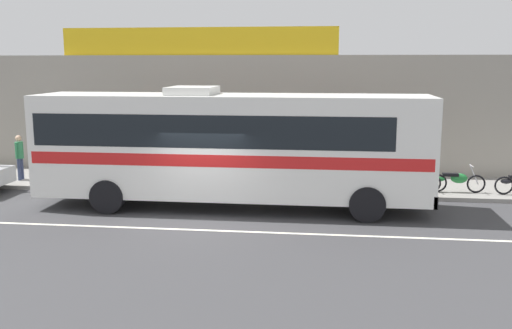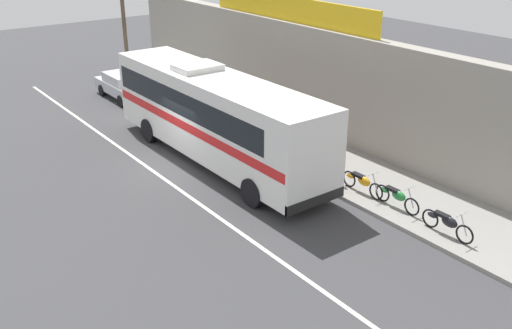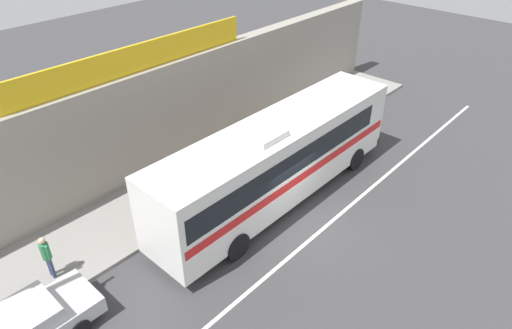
% 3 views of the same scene
% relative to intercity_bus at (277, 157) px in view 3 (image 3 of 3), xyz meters
% --- Properties ---
extents(ground_plane, '(70.00, 70.00, 0.00)m').
position_rel_intercity_bus_xyz_m(ground_plane, '(-0.58, -1.78, -2.07)').
color(ground_plane, '#3A3A3D').
extents(sidewalk_slab, '(30.00, 3.60, 0.14)m').
position_rel_intercity_bus_xyz_m(sidewalk_slab, '(-0.58, 3.42, -2.00)').
color(sidewalk_slab, gray).
rests_on(sidewalk_slab, ground_plane).
extents(storefront_facade, '(30.00, 0.70, 4.80)m').
position_rel_intercity_bus_xyz_m(storefront_facade, '(-0.58, 5.57, 0.33)').
color(storefront_facade, gray).
rests_on(storefront_facade, ground_plane).
extents(storefront_billboard, '(11.19, 0.12, 1.10)m').
position_rel_intercity_bus_xyz_m(storefront_billboard, '(-2.21, 5.57, 3.28)').
color(storefront_billboard, gold).
rests_on(storefront_billboard, storefront_facade).
extents(road_center_stripe, '(30.00, 0.14, 0.01)m').
position_rel_intercity_bus_xyz_m(road_center_stripe, '(-0.58, -2.58, -2.06)').
color(road_center_stripe, silver).
rests_on(road_center_stripe, ground_plane).
extents(intercity_bus, '(12.10, 2.65, 3.78)m').
position_rel_intercity_bus_xyz_m(intercity_bus, '(0.00, 0.00, 0.00)').
color(intercity_bus, white).
rests_on(intercity_bus, ground_plane).
extents(motorcycle_purple, '(1.92, 0.56, 0.94)m').
position_rel_intercity_bus_xyz_m(motorcycle_purple, '(5.91, 2.39, -1.50)').
color(motorcycle_purple, black).
rests_on(motorcycle_purple, sidewalk_slab).
extents(motorcycle_black, '(1.83, 0.56, 0.94)m').
position_rel_intercity_bus_xyz_m(motorcycle_black, '(4.29, 2.21, -1.50)').
color(motorcycle_black, black).
rests_on(motorcycle_black, sidewalk_slab).
extents(motorcycle_green, '(1.89, 0.56, 0.94)m').
position_rel_intercity_bus_xyz_m(motorcycle_green, '(7.41, 2.48, -1.50)').
color(motorcycle_green, black).
rests_on(motorcycle_green, sidewalk_slab).
extents(motorcycle_red, '(1.88, 0.56, 0.94)m').
position_rel_intercity_bus_xyz_m(motorcycle_red, '(9.53, 2.32, -1.50)').
color(motorcycle_red, black).
rests_on(motorcycle_red, sidewalk_slab).
extents(pedestrian_far_left, '(0.30, 0.48, 1.69)m').
position_rel_intercity_bus_xyz_m(pedestrian_far_left, '(-8.45, 2.65, -0.94)').
color(pedestrian_far_left, navy).
rests_on(pedestrian_far_left, sidewalk_slab).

